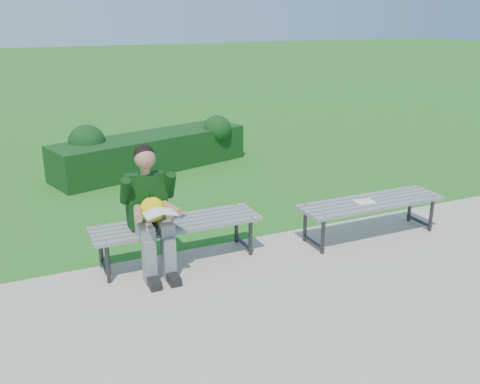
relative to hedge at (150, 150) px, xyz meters
The scene contains 7 objects.
ground 3.46m from the hedge, 90.90° to the right, with size 80.00×80.00×0.00m.
walkway 5.20m from the hedge, 90.60° to the right, with size 30.00×3.50×0.02m.
hedge is the anchor object (origin of this frame).
bench_left 3.73m from the hedge, 100.95° to the right, with size 1.80×0.50×0.46m.
bench_right 4.27m from the hedge, 68.09° to the right, with size 1.80×0.50×0.46m.
seated_boy 3.91m from the hedge, 105.02° to the right, with size 0.56×0.76×1.31m.
paper_sheet 4.24m from the hedge, 69.34° to the right, with size 0.24×0.19×0.01m.
Camera 1 is at (-2.22, -5.28, 2.58)m, focal length 40.00 mm.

